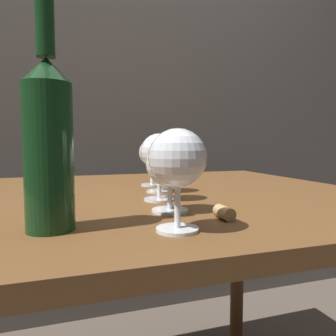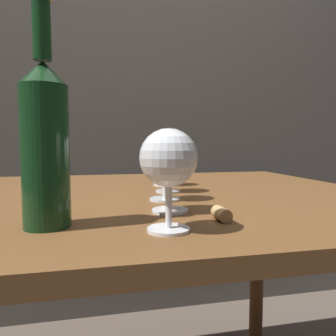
# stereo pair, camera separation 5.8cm
# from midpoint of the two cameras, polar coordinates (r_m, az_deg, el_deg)

# --- Properties ---
(back_wall) EXTENTS (5.00, 0.08, 2.60)m
(back_wall) POSITION_cam_midpoint_polar(r_m,az_deg,el_deg) (1.71, -12.97, 18.32)
(back_wall) COLOR #59544F
(back_wall) RESTS_ON ground_plane
(dining_table) EXTENTS (1.17, 0.95, 0.77)m
(dining_table) POSITION_cam_midpoint_polar(r_m,az_deg,el_deg) (0.84, -6.85, -11.04)
(dining_table) COLOR brown
(dining_table) RESTS_ON ground_plane
(wine_glass_amber) EXTENTS (0.08, 0.08, 0.15)m
(wine_glass_amber) POSITION_cam_midpoint_polar(r_m,az_deg,el_deg) (0.45, -1.95, 1.49)
(wine_glass_amber) COLOR white
(wine_glass_amber) RESTS_ON dining_table
(wine_glass_pinot) EXTENTS (0.09, 0.09, 0.13)m
(wine_glass_pinot) POSITION_cam_midpoint_polar(r_m,az_deg,el_deg) (0.58, -2.86, 0.63)
(wine_glass_pinot) COLOR white
(wine_glass_pinot) RESTS_ON dining_table
(wine_glass_merlot) EXTENTS (0.08, 0.08, 0.15)m
(wine_glass_merlot) POSITION_cam_midpoint_polar(r_m,az_deg,el_deg) (0.69, -3.97, 2.53)
(wine_glass_merlot) COLOR white
(wine_glass_merlot) RESTS_ON dining_table
(wine_glass_rose) EXTENTS (0.08, 0.08, 0.14)m
(wine_glass_rose) POSITION_cam_midpoint_polar(r_m,az_deg,el_deg) (0.81, -3.71, 2.52)
(wine_glass_rose) COLOR white
(wine_glass_rose) RESTS_ON dining_table
(wine_glass_port) EXTENTS (0.08, 0.08, 0.13)m
(wine_glass_port) POSITION_cam_midpoint_polar(r_m,az_deg,el_deg) (0.93, -4.68, 2.45)
(wine_glass_port) COLOR white
(wine_glass_port) RESTS_ON dining_table
(wine_bottle) EXTENTS (0.07, 0.07, 0.34)m
(wine_bottle) POSITION_cam_midpoint_polar(r_m,az_deg,el_deg) (0.49, -23.74, 4.76)
(wine_bottle) COLOR #143819
(wine_bottle) RESTS_ON dining_table
(cork) EXTENTS (0.02, 0.04, 0.02)m
(cork) POSITION_cam_midpoint_polar(r_m,az_deg,el_deg) (0.54, 6.94, -7.94)
(cork) COLOR tan
(cork) RESTS_ON dining_table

